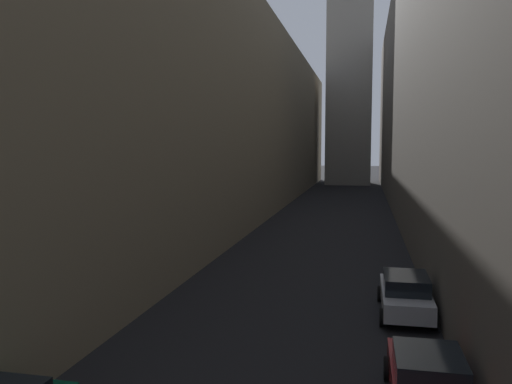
{
  "coord_description": "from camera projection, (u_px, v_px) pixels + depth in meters",
  "views": [
    {
      "loc": [
        2.79,
        3.62,
        6.42
      ],
      "look_at": [
        0.0,
        16.8,
        5.23
      ],
      "focal_mm": 36.09,
      "sensor_mm": 36.0,
      "label": 1
    }
  ],
  "objects": [
    {
      "name": "parked_car_right_far",
      "position": [
        405.0,
        294.0,
        19.62
      ],
      "size": [
        1.98,
        4.51,
        1.59
      ],
      "rotation": [
        0.0,
        0.0,
        1.57
      ],
      "color": "#B7B7BC",
      "rests_on": "ground"
    },
    {
      "name": "parked_car_right_third",
      "position": [
        428.0,
        380.0,
        12.5
      ],
      "size": [
        1.98,
        4.36,
        1.44
      ],
      "rotation": [
        0.0,
        0.0,
        1.57
      ],
      "color": "maroon",
      "rests_on": "ground"
    },
    {
      "name": "ground_plane",
      "position": [
        331.0,
        221.0,
        44.39
      ],
      "size": [
        264.0,
        264.0,
        0.0
      ],
      "primitive_type": "plane",
      "color": "black"
    },
    {
      "name": "clock_tower",
      "position": [
        351.0,
        13.0,
        86.51
      ],
      "size": [
        8.27,
        8.27,
        55.32
      ],
      "color": "gray",
      "rests_on": "ground"
    },
    {
      "name": "building_block_left",
      "position": [
        201.0,
        116.0,
        48.05
      ],
      "size": [
        13.54,
        108.0,
        18.59
      ],
      "primitive_type": "cube",
      "color": "gray",
      "rests_on": "ground"
    },
    {
      "name": "building_block_right",
      "position": [
        480.0,
        79.0,
        42.78
      ],
      "size": [
        13.21,
        108.0,
        24.09
      ],
      "primitive_type": "cube",
      "color": "#60594F",
      "rests_on": "ground"
    }
  ]
}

